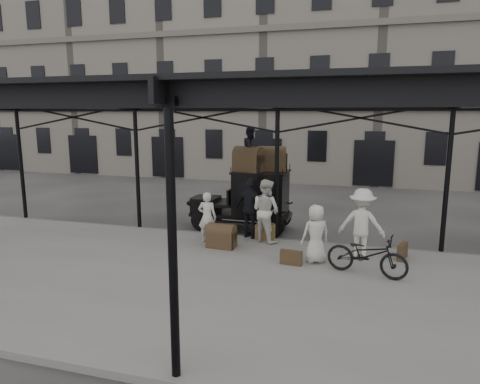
# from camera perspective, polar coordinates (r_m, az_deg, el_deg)

# --- Properties ---
(ground) EXTENTS (120.00, 120.00, 0.00)m
(ground) POSITION_cam_1_polar(r_m,az_deg,el_deg) (12.38, 2.90, -9.33)
(ground) COLOR #383533
(ground) RESTS_ON ground
(platform) EXTENTS (28.00, 8.00, 0.15)m
(platform) POSITION_cam_1_polar(r_m,az_deg,el_deg) (10.55, 0.33, -12.48)
(platform) COLOR slate
(platform) RESTS_ON ground
(canopy) EXTENTS (22.50, 9.00, 4.74)m
(canopy) POSITION_cam_1_polar(r_m,az_deg,el_deg) (9.99, 0.81, 12.81)
(canopy) COLOR black
(canopy) RESTS_ON ground
(building_frontage) EXTENTS (64.00, 8.00, 14.00)m
(building_frontage) POSITION_cam_1_polar(r_m,az_deg,el_deg) (29.60, 11.41, 15.70)
(building_frontage) COLOR slate
(building_frontage) RESTS_ON ground
(taxi) EXTENTS (3.65, 1.55, 2.18)m
(taxi) POSITION_cam_1_polar(r_m,az_deg,el_deg) (15.39, 1.65, -0.73)
(taxi) COLOR black
(taxi) RESTS_ON ground
(porter_left) EXTENTS (0.62, 0.44, 1.62)m
(porter_left) POSITION_cam_1_polar(r_m,az_deg,el_deg) (13.53, -4.39, -3.38)
(porter_left) COLOR beige
(porter_left) RESTS_ON platform
(porter_midleft) EXTENTS (1.22, 1.14, 2.01)m
(porter_midleft) POSITION_cam_1_polar(r_m,az_deg,el_deg) (13.57, 3.45, -2.48)
(porter_midleft) COLOR silver
(porter_midleft) RESTS_ON platform
(porter_centre) EXTENTS (0.94, 0.84, 1.61)m
(porter_centre) POSITION_cam_1_polar(r_m,az_deg,el_deg) (11.88, 10.06, -5.49)
(porter_centre) COLOR beige
(porter_centre) RESTS_ON platform
(porter_official) EXTENTS (1.26, 0.89, 1.98)m
(porter_official) POSITION_cam_1_polar(r_m,az_deg,el_deg) (13.93, 1.46, -2.18)
(porter_official) COLOR black
(porter_official) RESTS_ON platform
(porter_right) EXTENTS (1.37, 0.89, 1.99)m
(porter_right) POSITION_cam_1_polar(r_m,az_deg,el_deg) (12.50, 15.92, -4.05)
(porter_right) COLOR silver
(porter_right) RESTS_ON platform
(bicycle) EXTENTS (2.14, 1.17, 1.07)m
(bicycle) POSITION_cam_1_polar(r_m,az_deg,el_deg) (11.33, 16.55, -8.00)
(bicycle) COLOR black
(bicycle) RESTS_ON platform
(porter_roof) EXTENTS (0.74, 0.86, 1.54)m
(porter_roof) POSITION_cam_1_polar(r_m,az_deg,el_deg) (15.06, 1.48, 5.74)
(porter_roof) COLOR black
(porter_roof) RESTS_ON taxi
(steamer_trunk_roof_near) EXTENTS (1.13, 0.87, 0.73)m
(steamer_trunk_roof_near) POSITION_cam_1_polar(r_m,az_deg,el_deg) (14.97, 1.14, 4.15)
(steamer_trunk_roof_near) COLOR #483A21
(steamer_trunk_roof_near) RESTS_ON taxi
(steamer_trunk_roof_far) EXTENTS (1.07, 0.76, 0.72)m
(steamer_trunk_roof_far) POSITION_cam_1_polar(r_m,az_deg,el_deg) (15.23, 4.31, 4.22)
(steamer_trunk_roof_far) COLOR #483A21
(steamer_trunk_roof_far) RESTS_ON taxi
(steamer_trunk_platform) EXTENTS (0.88, 0.57, 0.62)m
(steamer_trunk_platform) POSITION_cam_1_polar(r_m,az_deg,el_deg) (13.11, -2.48, -6.08)
(steamer_trunk_platform) COLOR #483A21
(steamer_trunk_platform) RESTS_ON platform
(wicker_hamper) EXTENTS (0.60, 0.45, 0.50)m
(wicker_hamper) POSITION_cam_1_polar(r_m,az_deg,el_deg) (13.99, 3.43, -5.27)
(wicker_hamper) COLOR brown
(wicker_hamper) RESTS_ON platform
(suitcase_upright) EXTENTS (0.34, 0.62, 0.45)m
(suitcase_upright) POSITION_cam_1_polar(r_m,az_deg,el_deg) (12.92, 20.83, -7.41)
(suitcase_upright) COLOR #483A21
(suitcase_upright) RESTS_ON platform
(suitcase_flat) EXTENTS (0.61, 0.21, 0.40)m
(suitcase_flat) POSITION_cam_1_polar(r_m,az_deg,el_deg) (11.75, 6.83, -8.68)
(suitcase_flat) COLOR #483A21
(suitcase_flat) RESTS_ON platform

